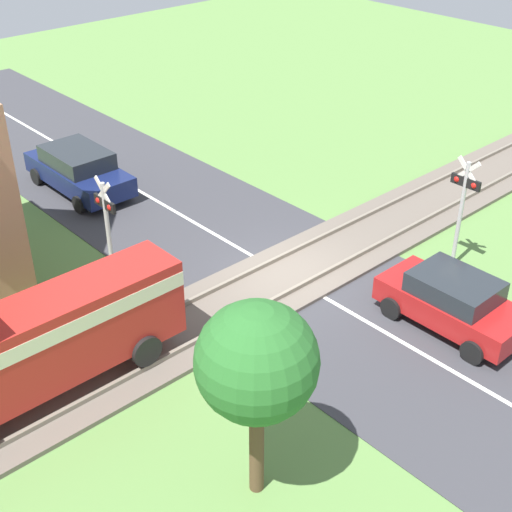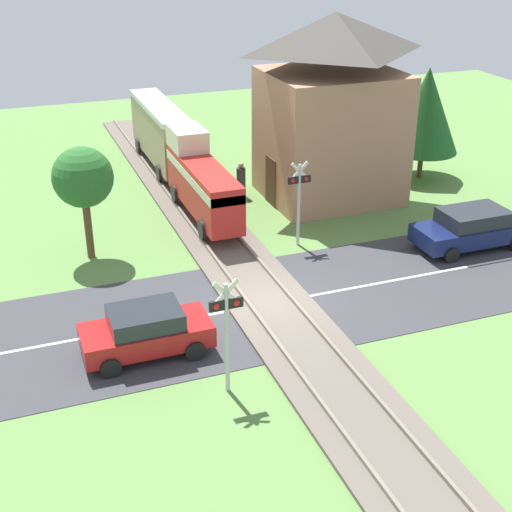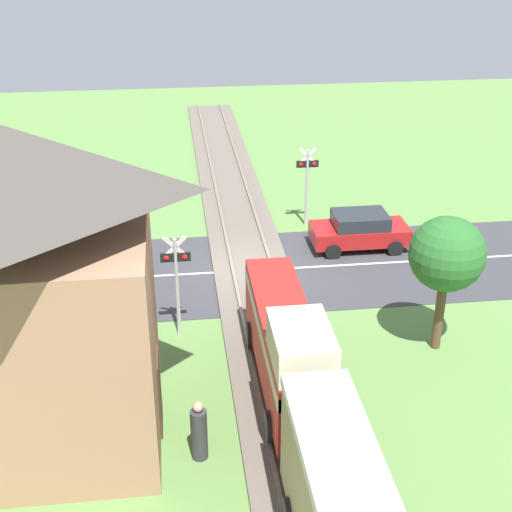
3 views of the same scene
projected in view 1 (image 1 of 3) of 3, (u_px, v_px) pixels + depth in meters
The scene contains 8 objects.
ground_plane at pixel (288, 277), 20.09m from camera, with size 60.00×60.00×0.00m, color #5B8442.
road_surface at pixel (288, 277), 20.08m from camera, with size 48.00×6.40×0.02m.
track_bed at pixel (288, 275), 20.05m from camera, with size 2.80×48.00×0.24m.
car_near_crossing at pixel (452, 301), 17.76m from camera, with size 3.71×1.84×1.45m.
car_far_side at pixel (78, 169), 24.42m from camera, with size 4.47×1.98×1.53m.
crossing_signal_west_approach at pixel (463, 199), 19.52m from camera, with size 0.90×0.18×3.35m.
crossing_signal_east_approach at pixel (107, 221), 18.44m from camera, with size 0.90×0.18×3.35m.
tree_roadside_hedge at pixel (257, 363), 12.13m from camera, with size 2.18×2.18×4.21m.
Camera 1 is at (-11.86, 12.00, 10.96)m, focal length 50.00 mm.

